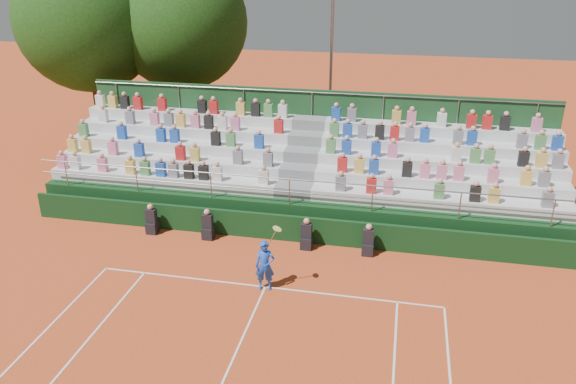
% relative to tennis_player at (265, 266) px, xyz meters
% --- Properties ---
extents(ground, '(90.00, 90.00, 0.00)m').
position_rel_tennis_player_xyz_m(ground, '(-0.02, 0.09, -0.84)').
color(ground, '#C74A21').
rests_on(ground, ground).
extents(courtside_wall, '(20.00, 0.15, 1.00)m').
position_rel_tennis_player_xyz_m(courtside_wall, '(-0.02, 3.29, -0.34)').
color(courtside_wall, black).
rests_on(courtside_wall, ground).
extents(line_officials, '(8.45, 0.40, 1.19)m').
position_rel_tennis_player_xyz_m(line_officials, '(-1.04, 2.84, -0.36)').
color(line_officials, black).
rests_on(line_officials, ground).
extents(grandstand, '(20.00, 5.20, 4.40)m').
position_rel_tennis_player_xyz_m(grandstand, '(-0.02, 6.53, 0.25)').
color(grandstand, black).
rests_on(grandstand, ground).
extents(tennis_player, '(0.86, 0.48, 2.22)m').
position_rel_tennis_player_xyz_m(tennis_player, '(0.00, 0.00, 0.00)').
color(tennis_player, blue).
rests_on(tennis_player, ground).
extents(tree_west, '(7.03, 7.03, 10.18)m').
position_rel_tennis_player_xyz_m(tree_west, '(-11.78, 11.57, 5.81)').
color(tree_west, '#352113').
rests_on(tree_west, ground).
extents(tree_east, '(6.79, 6.79, 9.89)m').
position_rel_tennis_player_xyz_m(tree_east, '(-7.58, 13.11, 5.64)').
color(tree_east, '#352113').
rests_on(tree_east, ground).
extents(floodlight_mast, '(0.60, 0.25, 8.91)m').
position_rel_tennis_player_xyz_m(floodlight_mast, '(0.06, 13.84, 4.30)').
color(floodlight_mast, gray).
rests_on(floodlight_mast, ground).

